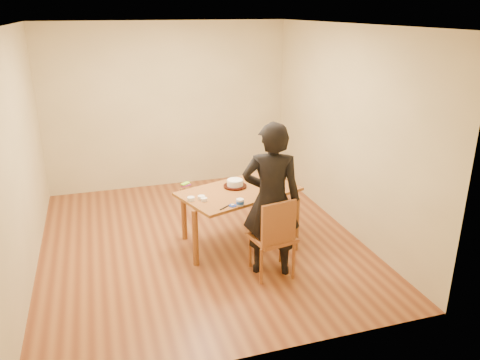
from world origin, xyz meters
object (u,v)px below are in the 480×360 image
object	(u,v)px
dining_chair	(272,237)
cake	(235,183)
dining_table	(239,191)
cake_plate	(235,186)
person	(271,200)

from	to	relation	value
dining_chair	cake	distance (m)	0.97
dining_table	dining_chair	distance (m)	0.84
cake_plate	person	world-z (taller)	person
dining_chair	cake_plate	distance (m)	0.96
dining_table	cake	world-z (taller)	cake
dining_chair	cake	xyz separation A→B (m)	(-0.16, 0.89, 0.35)
dining_chair	cake_plate	world-z (taller)	cake_plate
dining_table	cake	distance (m)	0.14
person	cake	bearing A→B (deg)	-58.87
dining_table	cake	size ratio (longest dim) A/B	6.99
dining_chair	person	xyz separation A→B (m)	(0.00, 0.05, 0.44)
dining_table	cake	bearing A→B (deg)	76.89
dining_table	dining_chair	bearing A→B (deg)	-98.41
dining_chair	dining_table	bearing A→B (deg)	90.69
dining_chair	cake_plate	bearing A→B (deg)	90.07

